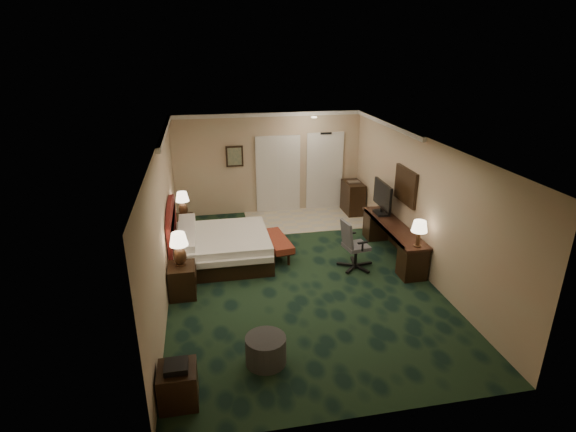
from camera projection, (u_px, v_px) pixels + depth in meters
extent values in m
cube|color=black|center=(297.00, 275.00, 9.06)|extent=(5.00, 7.50, 0.00)
cube|color=silver|center=(299.00, 142.00, 8.08)|extent=(5.00, 7.50, 0.00)
cube|color=#BEB290|center=(269.00, 164.00, 12.00)|extent=(5.00, 0.00, 2.70)
cube|color=#BEB290|center=(367.00, 327.00, 5.14)|extent=(5.00, 0.00, 2.70)
cube|color=#BEB290|center=(163.00, 222.00, 8.13)|extent=(0.00, 7.50, 2.70)
cube|color=#BEB290|center=(419.00, 204.00, 9.01)|extent=(0.00, 7.50, 2.70)
cube|color=beige|center=(308.00, 219.00, 11.87)|extent=(3.20, 1.70, 0.01)
cube|color=silver|center=(324.00, 172.00, 12.36)|extent=(1.02, 0.06, 2.18)
cube|color=beige|center=(278.00, 174.00, 12.12)|extent=(1.20, 0.06, 2.10)
cube|color=#465F51|center=(235.00, 156.00, 11.71)|extent=(0.45, 0.06, 0.55)
cube|color=white|center=(406.00, 186.00, 9.48)|extent=(0.05, 0.95, 0.75)
cube|color=white|center=(223.00, 248.00, 9.53)|extent=(1.94, 1.80, 0.62)
cube|color=black|center=(182.00, 281.00, 8.23)|extent=(0.48, 0.55, 0.60)
cube|color=black|center=(184.00, 227.00, 10.69)|extent=(0.44, 0.50, 0.55)
cube|color=maroon|center=(277.00, 246.00, 9.83)|extent=(0.58, 1.25, 0.41)
cylinder|color=#313131|center=(266.00, 350.00, 6.52)|extent=(0.71, 0.71, 0.43)
cube|color=black|center=(178.00, 385.00, 5.77)|extent=(0.49, 0.49, 0.53)
cube|color=black|center=(392.00, 241.00, 9.75)|extent=(0.53, 2.47, 0.71)
cube|color=black|center=(382.00, 198.00, 10.15)|extent=(0.10, 0.97, 0.75)
cube|color=black|center=(353.00, 198.00, 12.22)|extent=(0.45, 0.82, 0.86)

